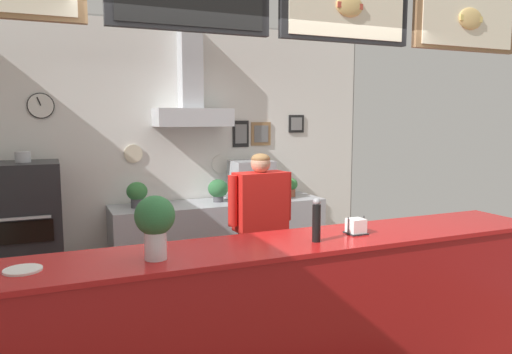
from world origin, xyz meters
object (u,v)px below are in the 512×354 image
Objects in this scene: potted_oregano at (291,186)px; napkin_holder at (356,227)px; pepper_grinder at (316,220)px; pizza_oven at (28,236)px; shop_worker at (260,236)px; potted_basil at (218,189)px; potted_thyme at (137,193)px; espresso_machine at (252,181)px; condiment_plate at (23,270)px; basil_vase at (155,223)px.

potted_oregano is 1.71× the size of napkin_holder.
pizza_oven is at bearing 125.26° from pepper_grinder.
shop_worker is 1.31m from pepper_grinder.
pizza_oven reaches higher than potted_basil.
potted_thyme is 1.22× the size of potted_oregano.
potted_basil is 1.96× the size of napkin_holder.
potted_basil is (0.91, 0.00, -0.01)m from potted_thyme.
pepper_grinder is (-0.23, -2.60, 0.18)m from potted_basil.
potted_oregano is (1.00, 1.38, 0.21)m from shop_worker.
shop_worker reaches higher than napkin_holder.
espresso_machine is (2.37, 0.10, 0.40)m from pizza_oven.
condiment_plate is at bearing 179.95° from napkin_holder.
pizza_oven is 3.21m from napkin_holder.
shop_worker is 1.39m from potted_basil.
pizza_oven reaches higher than espresso_machine.
potted_basil is 1.37× the size of condiment_plate.
basil_vase is (0.74, -2.45, 0.57)m from pizza_oven.
potted_thyme is 2.73m from napkin_holder.
napkin_holder is (1.02, -2.53, 0.08)m from potted_thyme.
pepper_grinder reaches higher than potted_basil.
basil_vase is at bearing -122.62° from espresso_machine.
pizza_oven is 4.34× the size of basil_vase.
pepper_grinder reaches higher than potted_oregano.
condiment_plate is at bearing -132.69° from espresso_machine.
potted_oregano is 1.20× the size of condiment_plate.
condiment_plate is (0.08, -2.39, 0.37)m from pizza_oven.
espresso_machine is 1.86× the size of potted_basil.
potted_oregano is 0.81× the size of pepper_grinder.
shop_worker is 5.62× the size of potted_thyme.
napkin_holder is (0.35, 0.07, -0.09)m from pepper_grinder.
potted_thyme is 2.62m from basil_vase.
potted_thyme is at bearing 178.30° from espresso_machine.
condiment_plate is (-0.66, 0.06, -0.20)m from basil_vase.
potted_thyme is 0.99× the size of pepper_grinder.
shop_worker reaches higher than pepper_grinder.
espresso_machine is 1.75× the size of potted_thyme.
pizza_oven is 5.52× the size of pepper_grinder.
napkin_holder is at bearing -107.83° from potted_oregano.
pizza_oven is 5.57× the size of potted_thyme.
pepper_grinder is (-0.63, -2.56, 0.10)m from espresso_machine.
potted_thyme reaches higher than potted_oregano.
espresso_machine is 3.38m from condiment_plate.
napkin_holder is (0.19, -1.16, 0.31)m from shop_worker.
potted_thyme is 0.78× the size of basil_vase.
pizza_oven is 2.01m from potted_basil.
shop_worker is 2.18m from condiment_plate.
pizza_oven reaches higher than potted_oregano.
basil_vase is 0.70m from condiment_plate.
napkin_holder is at bearing 2.45° from basil_vase.
basil_vase reaches higher than potted_basil.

